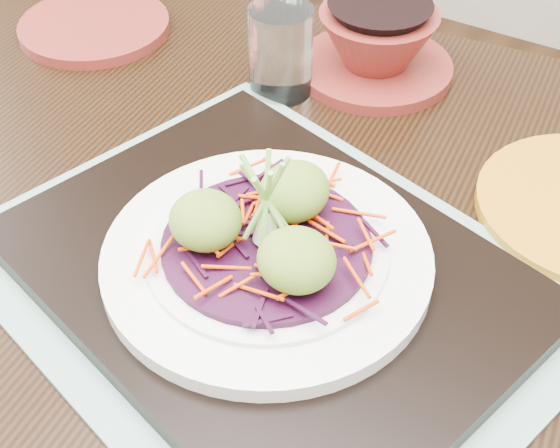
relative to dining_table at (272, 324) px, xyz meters
The scene contains 11 objects.
dining_table is the anchor object (origin of this frame).
placemat 0.12m from the dining_table, 61.72° to the right, with size 0.47×0.37×0.00m, color gray.
serving_tray 0.13m from the dining_table, 61.72° to the right, with size 0.41×0.31×0.02m, color black.
white_plate 0.14m from the dining_table, 61.72° to the right, with size 0.27×0.27×0.02m.
cabbage_bed 0.16m from the dining_table, 61.72° to the right, with size 0.17×0.17×0.01m, color #2E0925.
carrot_julienne 0.16m from the dining_table, 61.72° to the right, with size 0.21×0.21×0.01m, color #D13803, non-canonical shape.
guacamole_scoops 0.18m from the dining_table, 62.15° to the right, with size 0.15×0.13×0.05m.
scallion_garnish 0.20m from the dining_table, 61.72° to the right, with size 0.06×0.06×0.09m, color #7EBD4B, non-canonical shape.
terracotta_side_plate 0.45m from the dining_table, 151.73° to the left, with size 0.18×0.18×0.01m, color maroon.
water_glass 0.29m from the dining_table, 119.52° to the left, with size 0.07×0.07×0.10m, color white.
terracotta_bowl_set 0.33m from the dining_table, 99.39° to the left, with size 0.24×0.24×0.07m.
Camera 1 is at (0.15, -0.31, 1.27)m, focal length 50.00 mm.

